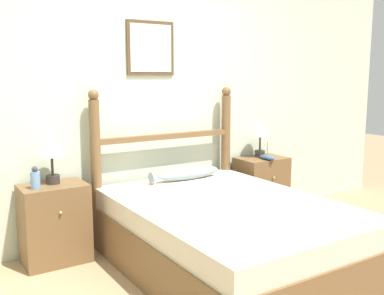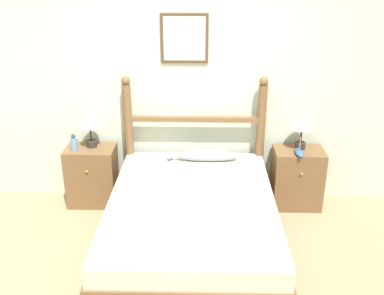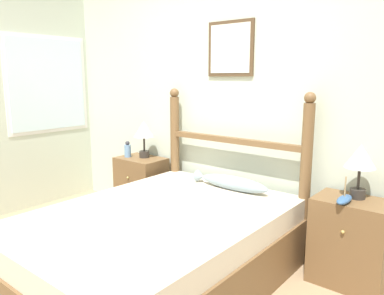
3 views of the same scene
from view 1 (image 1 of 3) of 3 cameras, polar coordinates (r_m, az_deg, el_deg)
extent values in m
cube|color=beige|center=(4.18, -6.06, 6.16)|extent=(6.40, 0.06, 2.55)
cube|color=#4C3823|center=(4.17, -5.29, 12.44)|extent=(0.47, 0.02, 0.48)
cube|color=beige|center=(4.15, -5.21, 12.45)|extent=(0.41, 0.01, 0.42)
cube|color=brown|center=(3.56, 4.60, -12.37)|extent=(1.47, 2.02, 0.37)
cube|color=beige|center=(3.47, 4.66, -8.23)|extent=(1.43, 1.98, 0.17)
cylinder|color=brown|center=(3.93, -12.07, -3.47)|extent=(0.09, 0.09, 1.29)
sphere|color=brown|center=(3.84, -12.41, 6.55)|extent=(0.09, 0.09, 0.09)
cylinder|color=brown|center=(4.58, 4.28, -1.48)|extent=(0.09, 0.09, 1.29)
sphere|color=brown|center=(4.50, 4.38, 7.11)|extent=(0.09, 0.09, 0.09)
cube|color=brown|center=(4.16, -3.30, 1.41)|extent=(1.38, 0.06, 0.05)
cube|color=brown|center=(3.81, -17.04, -9.21)|extent=(0.51, 0.35, 0.64)
sphere|color=tan|center=(3.59, -16.32, -7.95)|extent=(0.02, 0.02, 0.02)
cube|color=brown|center=(4.82, 8.77, -5.01)|extent=(0.51, 0.35, 0.64)
sphere|color=tan|center=(4.65, 10.35, -3.80)|extent=(0.02, 0.02, 0.02)
cylinder|color=#2D2823|center=(3.75, -17.25, -3.88)|extent=(0.11, 0.11, 0.07)
cylinder|color=#2D2823|center=(3.73, -17.33, -2.20)|extent=(0.02, 0.02, 0.15)
cone|color=beige|center=(3.70, -17.45, 0.23)|extent=(0.22, 0.22, 0.17)
cylinder|color=#2D2823|center=(4.79, 8.59, -0.78)|extent=(0.11, 0.11, 0.07)
cylinder|color=#2D2823|center=(4.77, 8.62, 0.55)|extent=(0.02, 0.02, 0.15)
cone|color=beige|center=(4.75, 8.67, 2.46)|extent=(0.22, 0.22, 0.17)
cylinder|color=#668CB2|center=(3.62, -19.27, -3.95)|extent=(0.07, 0.07, 0.13)
sphere|color=#333338|center=(3.60, -19.34, -2.62)|extent=(0.05, 0.05, 0.05)
ellipsoid|color=#335684|center=(4.64, 9.53, -1.25)|extent=(0.08, 0.22, 0.05)
cylinder|color=#997F56|center=(4.63, 9.56, -0.11)|extent=(0.01, 0.01, 0.14)
ellipsoid|color=#8499A3|center=(4.14, -0.38, -3.27)|extent=(0.65, 0.12, 0.12)
cone|color=#8499A3|center=(3.97, -4.75, -3.86)|extent=(0.08, 0.11, 0.11)
camera|label=2|loc=(2.42, 81.68, 24.53)|focal=42.00mm
camera|label=3|loc=(3.89, 45.57, 6.39)|focal=35.00mm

